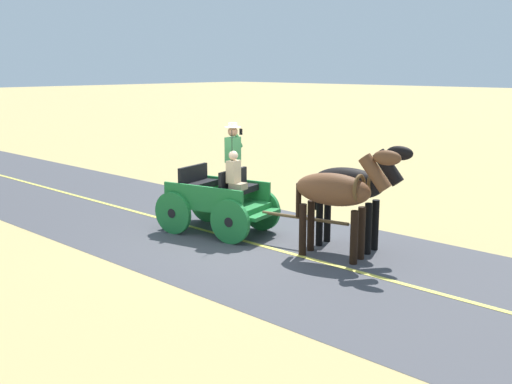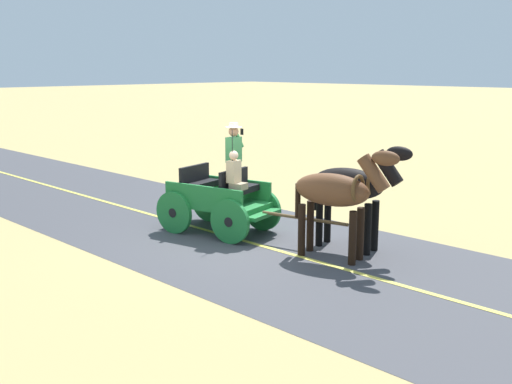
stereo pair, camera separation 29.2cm
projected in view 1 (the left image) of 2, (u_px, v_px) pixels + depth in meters
ground_plane at (241, 240)px, 13.26m from camera, size 200.00×200.00×0.00m
road_surface at (241, 240)px, 13.26m from camera, size 5.59×160.00×0.01m
road_centre_stripe at (241, 240)px, 13.26m from camera, size 0.12×160.00×0.00m
horse_drawn_carriage at (221, 197)px, 13.74m from camera, size 1.89×4.51×2.50m
horse_near_side at (353, 186)px, 12.41m from camera, size 0.81×2.15×2.21m
horse_off_side at (338, 192)px, 11.78m from camera, size 0.87×2.15×2.21m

